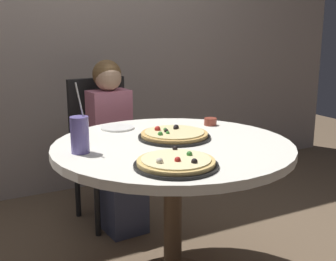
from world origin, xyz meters
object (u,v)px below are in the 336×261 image
dining_table (173,165)px  plate_small (117,128)px  chair_wooden (104,141)px  pizza_cheese (176,163)px  sauce_bowl (210,122)px  soda_cup (80,135)px  diner_child (115,155)px  pizza_veggie (174,135)px

dining_table → plate_small: 0.43m
dining_table → chair_wooden: bearing=90.4°
chair_wooden → plate_small: 0.62m
pizza_cheese → plate_small: bearing=87.1°
sauce_bowl → pizza_cheese: bearing=-133.3°
soda_cup → chair_wooden: bearing=65.2°
pizza_cheese → soda_cup: soda_cup is taller
diner_child → sauce_bowl: 0.71m
sauce_bowl → pizza_veggie: bearing=-153.2°
chair_wooden → pizza_cheese: size_ratio=2.83×
chair_wooden → pizza_veggie: chair_wooden is taller
pizza_veggie → dining_table: bearing=-122.2°
pizza_cheese → plate_small: pizza_cheese is taller
chair_wooden → dining_table: bearing=-89.6°
chair_wooden → soda_cup: 1.06m
pizza_veggie → pizza_cheese: 0.45m
pizza_veggie → plate_small: (-0.17, 0.32, -0.01)m
diner_child → soda_cup: size_ratio=3.53×
chair_wooden → sauce_bowl: chair_wooden is taller
pizza_veggie → soda_cup: 0.49m
soda_cup → plate_small: soda_cup is taller
pizza_veggie → sauce_bowl: (0.32, 0.16, 0.00)m
sauce_bowl → plate_small: sauce_bowl is taller
chair_wooden → pizza_veggie: bearing=-86.4°
diner_child → pizza_veggie: 0.76m
pizza_veggie → pizza_cheese: pizza_veggie is taller
diner_child → plate_small: bearing=-108.5°
chair_wooden → diner_child: (0.01, -0.18, -0.05)m
chair_wooden → diner_child: size_ratio=0.88×
diner_child → sauce_bowl: diner_child is taller
dining_table → diner_child: size_ratio=1.05×
chair_wooden → pizza_veggie: size_ratio=2.66×
pizza_veggie → pizza_cheese: (-0.21, -0.40, -0.00)m
chair_wooden → sauce_bowl: (0.37, -0.73, 0.24)m
dining_table → chair_wooden: chair_wooden is taller
pizza_veggie → plate_small: size_ratio=1.98×
pizza_cheese → plate_small: 0.72m
pizza_veggie → sauce_bowl: 0.35m
soda_cup → plate_small: bearing=48.8°
plate_small → sauce_bowl: bearing=-18.3°
diner_child → sauce_bowl: bearing=-56.7°
pizza_cheese → soda_cup: bearing=126.8°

